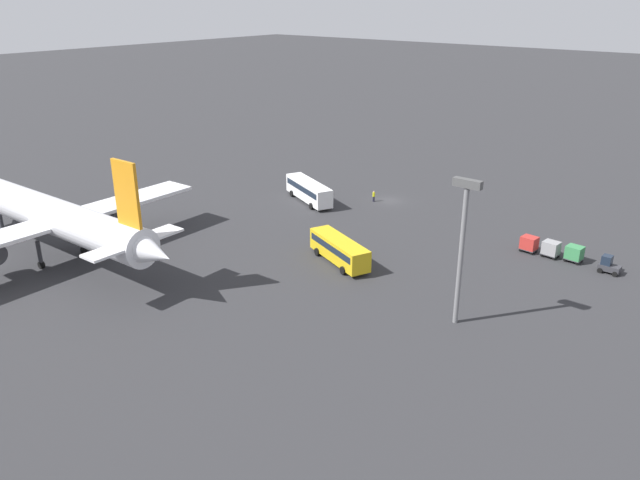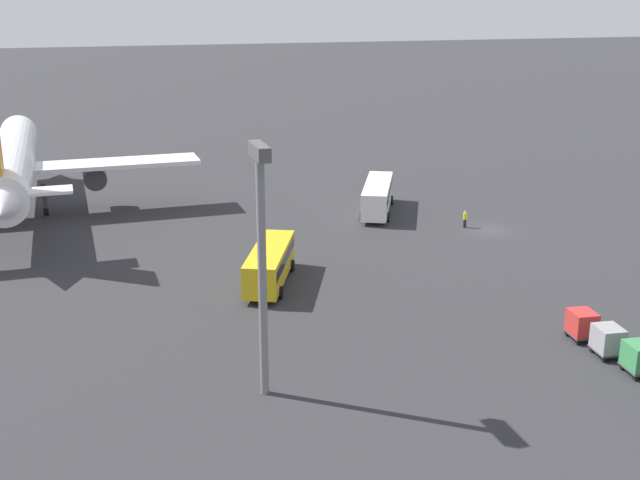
{
  "view_description": "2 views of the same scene",
  "coord_description": "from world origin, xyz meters",
  "px_view_note": "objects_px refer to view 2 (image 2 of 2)",
  "views": [
    {
      "loc": [
        -50.93,
        80.65,
        30.99
      ],
      "look_at": [
        -6.89,
        26.0,
        3.01
      ],
      "focal_mm": 35.0,
      "sensor_mm": 36.0,
      "label": 1
    },
    {
      "loc": [
        -68.8,
        38.03,
        22.84
      ],
      "look_at": [
        -7.39,
        19.83,
        2.93
      ],
      "focal_mm": 45.0,
      "sensor_mm": 36.0,
      "label": 2
    }
  ],
  "objects_px": {
    "shuttle_bus_near": "(377,195)",
    "shuttle_bus_far": "(270,262)",
    "cargo_cart_red": "(582,323)",
    "airplane": "(12,163)",
    "cargo_cart_grey": "(608,339)",
    "worker_person": "(465,219)",
    "cargo_cart_green": "(640,357)"
  },
  "relations": [
    {
      "from": "shuttle_bus_near",
      "to": "airplane",
      "type": "bearing_deg",
      "value": 99.44
    },
    {
      "from": "shuttle_bus_far",
      "to": "cargo_cart_grey",
      "type": "xyz_separation_m",
      "value": [
        -19.6,
        -17.99,
        -0.64
      ]
    },
    {
      "from": "airplane",
      "to": "cargo_cart_red",
      "type": "distance_m",
      "value": 59.72
    },
    {
      "from": "worker_person",
      "to": "cargo_cart_red",
      "type": "distance_m",
      "value": 27.5
    },
    {
      "from": "worker_person",
      "to": "cargo_cart_grey",
      "type": "xyz_separation_m",
      "value": [
        -29.88,
        4.58,
        0.32
      ]
    },
    {
      "from": "worker_person",
      "to": "cargo_cart_green",
      "type": "height_order",
      "value": "cargo_cart_green"
    },
    {
      "from": "airplane",
      "to": "shuttle_bus_far",
      "type": "bearing_deg",
      "value": -144.53
    },
    {
      "from": "shuttle_bus_far",
      "to": "worker_person",
      "type": "xyz_separation_m",
      "value": [
        10.28,
        -22.57,
        -0.96
      ]
    },
    {
      "from": "shuttle_bus_far",
      "to": "worker_person",
      "type": "bearing_deg",
      "value": -42.89
    },
    {
      "from": "airplane",
      "to": "cargo_cart_grey",
      "type": "distance_m",
      "value": 61.89
    },
    {
      "from": "airplane",
      "to": "cargo_cart_green",
      "type": "distance_m",
      "value": 64.25
    },
    {
      "from": "shuttle_bus_near",
      "to": "cargo_cart_red",
      "type": "distance_m",
      "value": 35.17
    },
    {
      "from": "shuttle_bus_far",
      "to": "cargo_cart_red",
      "type": "bearing_deg",
      "value": -110.59
    },
    {
      "from": "shuttle_bus_far",
      "to": "cargo_cart_red",
      "type": "relative_size",
      "value": 4.93
    },
    {
      "from": "airplane",
      "to": "worker_person",
      "type": "distance_m",
      "value": 47.41
    },
    {
      "from": "airplane",
      "to": "shuttle_bus_far",
      "type": "relative_size",
      "value": 4.23
    },
    {
      "from": "shuttle_bus_near",
      "to": "cargo_cart_grey",
      "type": "height_order",
      "value": "shuttle_bus_near"
    },
    {
      "from": "shuttle_bus_near",
      "to": "cargo_cart_grey",
      "type": "xyz_separation_m",
      "value": [
        -37.9,
        -1.87,
        -0.75
      ]
    },
    {
      "from": "shuttle_bus_near",
      "to": "cargo_cart_red",
      "type": "bearing_deg",
      "value": -152.69
    },
    {
      "from": "cargo_cart_green",
      "to": "cargo_cart_red",
      "type": "bearing_deg",
      "value": 3.89
    },
    {
      "from": "shuttle_bus_near",
      "to": "worker_person",
      "type": "bearing_deg",
      "value": -116.79
    },
    {
      "from": "airplane",
      "to": "worker_person",
      "type": "relative_size",
      "value": 25.74
    },
    {
      "from": "airplane",
      "to": "cargo_cart_red",
      "type": "bearing_deg",
      "value": -140.39
    },
    {
      "from": "shuttle_bus_near",
      "to": "cargo_cart_green",
      "type": "height_order",
      "value": "shuttle_bus_near"
    },
    {
      "from": "shuttle_bus_near",
      "to": "shuttle_bus_far",
      "type": "distance_m",
      "value": 24.38
    },
    {
      "from": "cargo_cart_green",
      "to": "cargo_cart_grey",
      "type": "distance_m",
      "value": 2.79
    },
    {
      "from": "cargo_cart_red",
      "to": "airplane",
      "type": "bearing_deg",
      "value": 40.86
    },
    {
      "from": "airplane",
      "to": "cargo_cart_grey",
      "type": "relative_size",
      "value": 20.86
    },
    {
      "from": "shuttle_bus_near",
      "to": "worker_person",
      "type": "distance_m",
      "value": 10.34
    },
    {
      "from": "shuttle_bus_near",
      "to": "cargo_cart_red",
      "type": "xyz_separation_m",
      "value": [
        -35.12,
        -1.79,
        -0.75
      ]
    },
    {
      "from": "shuttle_bus_near",
      "to": "shuttle_bus_far",
      "type": "height_order",
      "value": "shuttle_bus_near"
    },
    {
      "from": "shuttle_bus_near",
      "to": "worker_person",
      "type": "height_order",
      "value": "shuttle_bus_near"
    }
  ]
}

